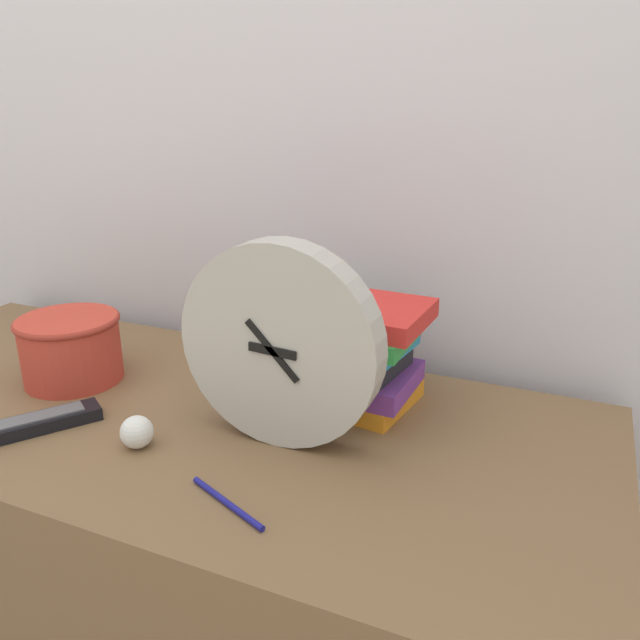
{
  "coord_description": "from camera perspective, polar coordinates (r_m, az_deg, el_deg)",
  "views": [
    {
      "loc": [
        0.58,
        -0.44,
        1.22
      ],
      "look_at": [
        0.24,
        0.35,
        0.91
      ],
      "focal_mm": 35.0,
      "sensor_mm": 36.0,
      "label": 1
    }
  ],
  "objects": [
    {
      "name": "book_stack",
      "position": [
        1.01,
        3.0,
        -2.89
      ],
      "size": [
        0.24,
        0.2,
        0.17
      ],
      "color": "orange",
      "rests_on": "desk"
    },
    {
      "name": "desk_clock",
      "position": [
        0.87,
        -3.69,
        -2.32
      ],
      "size": [
        0.3,
        0.05,
        0.3
      ],
      "color": "#B7B2A8",
      "rests_on": "desk"
    },
    {
      "name": "basket",
      "position": [
        1.17,
        -21.84,
        -2.23
      ],
      "size": [
        0.18,
        0.18,
        0.12
      ],
      "color": "#C63D2D",
      "rests_on": "desk"
    },
    {
      "name": "tv_remote",
      "position": [
        1.04,
        -24.67,
        -8.62
      ],
      "size": [
        0.15,
        0.19,
        0.02
      ],
      "color": "black",
      "rests_on": "desk"
    },
    {
      "name": "crumpled_paper_ball",
      "position": [
        0.94,
        -16.4,
        -9.8
      ],
      "size": [
        0.05,
        0.05,
        0.05
      ],
      "color": "white",
      "rests_on": "desk"
    },
    {
      "name": "pen",
      "position": [
        0.81,
        -8.48,
        -16.21
      ],
      "size": [
        0.13,
        0.06,
        0.01
      ],
      "color": "navy",
      "rests_on": "desk"
    },
    {
      "name": "wall_back",
      "position": [
        1.24,
        -4.79,
        18.65
      ],
      "size": [
        6.0,
        0.04,
        2.4
      ],
      "color": "silver",
      "rests_on": "ground_plane"
    },
    {
      "name": "desk",
      "position": [
        1.27,
        -12.06,
        -22.91
      ],
      "size": [
        1.38,
        0.59,
        0.75
      ],
      "color": "brown",
      "rests_on": "ground_plane"
    }
  ]
}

